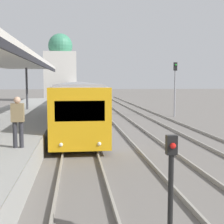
# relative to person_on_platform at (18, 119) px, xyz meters

# --- Properties ---
(person_on_platform) EXTENTS (0.40, 0.22, 1.66)m
(person_on_platform) POSITION_rel_person_on_platform_xyz_m (0.00, 0.00, 0.00)
(person_on_platform) COLOR #2D2D33
(person_on_platform) RESTS_ON station_platform
(train_near) EXTENTS (2.57, 46.05, 2.95)m
(train_near) POSITION_rel_person_on_platform_xyz_m (2.04, 25.13, -0.24)
(train_near) COLOR gold
(train_near) RESTS_ON ground_plane
(signal_post_near) EXTENTS (0.20, 0.21, 2.10)m
(signal_post_near) POSITION_rel_person_on_platform_xyz_m (3.62, -4.80, -0.59)
(signal_post_near) COLOR black
(signal_post_near) RESTS_ON ground_plane
(signal_mast_far) EXTENTS (0.28, 0.29, 4.70)m
(signal_mast_far) POSITION_rel_person_on_platform_xyz_m (10.47, 16.02, 1.10)
(signal_mast_far) COLOR gray
(signal_mast_far) RESTS_ON ground_plane
(distant_domed_building) EXTENTS (4.82, 4.82, 10.35)m
(distant_domed_building) POSITION_rel_person_on_platform_xyz_m (-0.34, 38.93, 2.94)
(distant_domed_building) COLOR silver
(distant_domed_building) RESTS_ON ground_plane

